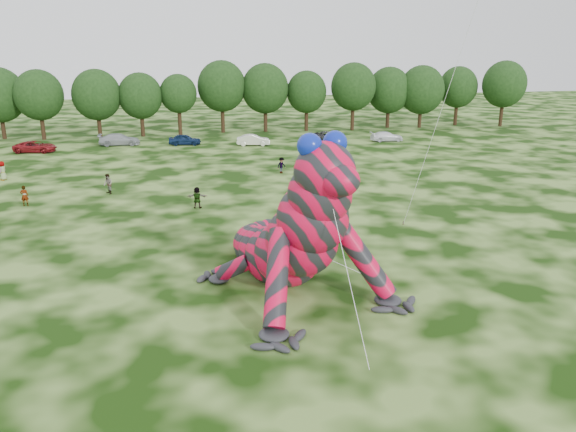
{
  "coord_description": "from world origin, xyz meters",
  "views": [
    {
      "loc": [
        0.54,
        -25.96,
        12.49
      ],
      "look_at": [
        5.97,
        1.4,
        4.0
      ],
      "focal_mm": 35.0,
      "sensor_mm": 36.0,
      "label": 1
    }
  ],
  "objects_px": {
    "tree_6": "(40,105)",
    "spectator_4": "(3,171)",
    "tree_9": "(179,105)",
    "spectator_1": "(108,184)",
    "tree_15": "(421,97)",
    "car_5": "(253,140)",
    "tree_11": "(265,98)",
    "car_3": "(119,140)",
    "tree_13": "(353,97)",
    "spectator_0": "(24,196)",
    "car_4": "(185,140)",
    "spectator_3": "(350,164)",
    "tree_5": "(0,103)",
    "spectator_2": "(282,165)",
    "tree_7": "(97,104)",
    "tree_8": "(141,105)",
    "tree_16": "(457,96)",
    "tree_10": "(222,97)",
    "tree_12": "(307,101)",
    "inflatable_gecko": "(276,204)",
    "spectator_5": "(197,198)",
    "car_6": "(328,137)",
    "car_7": "(387,136)",
    "car_2": "(35,147)",
    "tree_14": "(389,97)",
    "tree_17": "(503,94)"
  },
  "relations": [
    {
      "from": "tree_12",
      "to": "tree_17",
      "type": "distance_m",
      "value": 31.96
    },
    {
      "from": "tree_6",
      "to": "car_7",
      "type": "xyz_separation_m",
      "value": [
        46.12,
        -10.59,
        -4.1
      ]
    },
    {
      "from": "tree_9",
      "to": "car_6",
      "type": "relative_size",
      "value": 1.78
    },
    {
      "from": "tree_11",
      "to": "tree_16",
      "type": "distance_m",
      "value": 31.69
    },
    {
      "from": "spectator_5",
      "to": "spectator_0",
      "type": "bearing_deg",
      "value": -3.35
    },
    {
      "from": "spectator_3",
      "to": "spectator_1",
      "type": "bearing_deg",
      "value": -43.22
    },
    {
      "from": "tree_7",
      "to": "tree_9",
      "type": "height_order",
      "value": "tree_7"
    },
    {
      "from": "tree_6",
      "to": "spectator_4",
      "type": "distance_m",
      "value": 25.58
    },
    {
      "from": "inflatable_gecko",
      "to": "spectator_5",
      "type": "relative_size",
      "value": 10.16
    },
    {
      "from": "car_6",
      "to": "spectator_0",
      "type": "relative_size",
      "value": 2.87
    },
    {
      "from": "spectator_1",
      "to": "spectator_0",
      "type": "distance_m",
      "value": 6.78
    },
    {
      "from": "tree_15",
      "to": "car_5",
      "type": "height_order",
      "value": "tree_15"
    },
    {
      "from": "car_4",
      "to": "spectator_3",
      "type": "distance_m",
      "value": 25.85
    },
    {
      "from": "tree_13",
      "to": "spectator_0",
      "type": "bearing_deg",
      "value": -137.36
    },
    {
      "from": "tree_13",
      "to": "car_2",
      "type": "xyz_separation_m",
      "value": [
        -43.63,
        -10.57,
        -4.38
      ]
    },
    {
      "from": "tree_5",
      "to": "tree_11",
      "type": "relative_size",
      "value": 0.97
    },
    {
      "from": "tree_9",
      "to": "spectator_3",
      "type": "height_order",
      "value": "tree_9"
    },
    {
      "from": "tree_9",
      "to": "spectator_1",
      "type": "height_order",
      "value": "tree_9"
    },
    {
      "from": "car_4",
      "to": "car_5",
      "type": "distance_m",
      "value": 9.01
    },
    {
      "from": "tree_16",
      "to": "spectator_3",
      "type": "xyz_separation_m",
      "value": [
        -27.64,
        -31.08,
        -3.86
      ]
    },
    {
      "from": "tree_12",
      "to": "car_2",
      "type": "distance_m",
      "value": 38.38
    },
    {
      "from": "tree_6",
      "to": "car_5",
      "type": "height_order",
      "value": "tree_6"
    },
    {
      "from": "spectator_1",
      "to": "spectator_2",
      "type": "distance_m",
      "value": 17.27
    },
    {
      "from": "tree_6",
      "to": "tree_8",
      "type": "height_order",
      "value": "tree_6"
    },
    {
      "from": "spectator_4",
      "to": "spectator_0",
      "type": "xyz_separation_m",
      "value": [
        4.32,
        -10.2,
        -0.07
      ]
    },
    {
      "from": "tree_6",
      "to": "tree_8",
      "type": "xyz_separation_m",
      "value": [
        13.34,
        0.3,
        -0.27
      ]
    },
    {
      "from": "tree_12",
      "to": "tree_14",
      "type": "bearing_deg",
      "value": 4.18
    },
    {
      "from": "tree_14",
      "to": "car_4",
      "type": "bearing_deg",
      "value": -162.04
    },
    {
      "from": "tree_15",
      "to": "spectator_2",
      "type": "relative_size",
      "value": 5.91
    },
    {
      "from": "inflatable_gecko",
      "to": "car_7",
      "type": "height_order",
      "value": "inflatable_gecko"
    },
    {
      "from": "tree_11",
      "to": "car_3",
      "type": "distance_m",
      "value": 22.71
    },
    {
      "from": "spectator_5",
      "to": "spectator_2",
      "type": "relative_size",
      "value": 1.06
    },
    {
      "from": "tree_16",
      "to": "spectator_4",
      "type": "relative_size",
      "value": 5.08
    },
    {
      "from": "tree_14",
      "to": "spectator_4",
      "type": "xyz_separation_m",
      "value": [
        -49.63,
        -27.29,
        -3.78
      ]
    },
    {
      "from": "tree_12",
      "to": "tree_16",
      "type": "xyz_separation_m",
      "value": [
        25.44,
        1.63,
        0.2
      ]
    },
    {
      "from": "tree_9",
      "to": "tree_7",
      "type": "bearing_deg",
      "value": -177.22
    },
    {
      "from": "inflatable_gecko",
      "to": "spectator_1",
      "type": "bearing_deg",
      "value": 96.82
    },
    {
      "from": "tree_14",
      "to": "car_5",
      "type": "relative_size",
      "value": 2.19
    },
    {
      "from": "tree_5",
      "to": "tree_13",
      "type": "height_order",
      "value": "tree_13"
    },
    {
      "from": "tree_8",
      "to": "spectator_0",
      "type": "height_order",
      "value": "tree_8"
    },
    {
      "from": "tree_14",
      "to": "tree_16",
      "type": "height_order",
      "value": "tree_14"
    },
    {
      "from": "tree_6",
      "to": "spectator_0",
      "type": "bearing_deg",
      "value": -80.85
    },
    {
      "from": "tree_6",
      "to": "tree_7",
      "type": "distance_m",
      "value": 7.48
    },
    {
      "from": "tree_10",
      "to": "spectator_1",
      "type": "xyz_separation_m",
      "value": [
        -13.02,
        -34.67,
        -4.36
      ]
    },
    {
      "from": "tree_6",
      "to": "spectator_2",
      "type": "xyz_separation_m",
      "value": [
        28.38,
        -27.49,
        -3.93
      ]
    },
    {
      "from": "tree_11",
      "to": "tree_17",
      "type": "height_order",
      "value": "tree_17"
    },
    {
      "from": "tree_11",
      "to": "tree_12",
      "type": "bearing_deg",
      "value": -4.18
    },
    {
      "from": "tree_12",
      "to": "car_5",
      "type": "relative_size",
      "value": 2.09
    },
    {
      "from": "tree_7",
      "to": "tree_13",
      "type": "bearing_deg",
      "value": 0.5
    },
    {
      "from": "tree_7",
      "to": "tree_15",
      "type": "bearing_deg",
      "value": 1.14
    }
  ]
}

